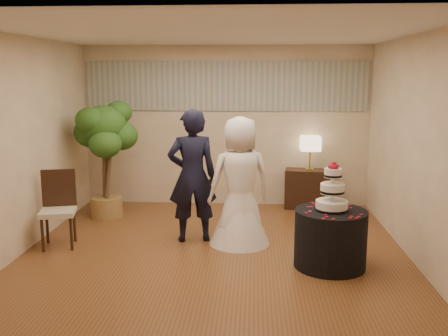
# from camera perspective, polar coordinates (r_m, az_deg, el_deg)

# --- Properties ---
(floor) EXTENTS (5.00, 5.00, 0.00)m
(floor) POSITION_cam_1_polar(r_m,az_deg,el_deg) (6.68, -1.08, -9.52)
(floor) COLOR brown
(floor) RESTS_ON ground
(ceiling) EXTENTS (5.00, 5.00, 0.00)m
(ceiling) POSITION_cam_1_polar(r_m,az_deg,el_deg) (6.29, -1.18, 15.19)
(ceiling) COLOR white
(ceiling) RESTS_ON wall_back
(wall_back) EXTENTS (5.00, 0.06, 2.80)m
(wall_back) POSITION_cam_1_polar(r_m,az_deg,el_deg) (8.81, 0.20, 4.78)
(wall_back) COLOR beige
(wall_back) RESTS_ON ground
(wall_front) EXTENTS (5.00, 0.06, 2.80)m
(wall_front) POSITION_cam_1_polar(r_m,az_deg,el_deg) (3.89, -4.12, -2.84)
(wall_front) COLOR beige
(wall_front) RESTS_ON ground
(wall_left) EXTENTS (0.06, 5.00, 2.80)m
(wall_left) POSITION_cam_1_polar(r_m,az_deg,el_deg) (6.99, -22.02, 2.46)
(wall_left) COLOR beige
(wall_left) RESTS_ON ground
(wall_right) EXTENTS (0.06, 5.00, 2.80)m
(wall_right) POSITION_cam_1_polar(r_m,az_deg,el_deg) (6.62, 21.01, 2.10)
(wall_right) COLOR beige
(wall_right) RESTS_ON ground
(mural_border) EXTENTS (4.90, 0.02, 0.85)m
(mural_border) POSITION_cam_1_polar(r_m,az_deg,el_deg) (8.74, 0.19, 9.34)
(mural_border) COLOR #9B9F93
(mural_border) RESTS_ON wall_back
(groom) EXTENTS (0.76, 0.58, 1.85)m
(groom) POSITION_cam_1_polar(r_m,az_deg,el_deg) (6.88, -3.65, -0.92)
(groom) COLOR black
(groom) RESTS_ON floor
(bride) EXTENTS (1.09, 1.08, 1.76)m
(bride) POSITION_cam_1_polar(r_m,az_deg,el_deg) (6.77, 1.83, -1.48)
(bride) COLOR white
(bride) RESTS_ON floor
(cake_table) EXTENTS (1.13, 1.13, 0.71)m
(cake_table) POSITION_cam_1_polar(r_m,az_deg,el_deg) (6.21, 12.05, -7.89)
(cake_table) COLOR black
(cake_table) RESTS_ON floor
(wedding_cake) EXTENTS (0.39, 0.39, 0.60)m
(wedding_cake) POSITION_cam_1_polar(r_m,az_deg,el_deg) (6.04, 12.29, -2.03)
(wedding_cake) COLOR white
(wedding_cake) RESTS_ON cake_table
(console) EXTENTS (0.86, 0.46, 0.68)m
(console) POSITION_cam_1_polar(r_m,az_deg,el_deg) (8.78, 9.68, -2.40)
(console) COLOR black
(console) RESTS_ON floor
(table_lamp) EXTENTS (0.33, 0.33, 0.58)m
(table_lamp) POSITION_cam_1_polar(r_m,az_deg,el_deg) (8.66, 9.81, 1.68)
(table_lamp) COLOR beige
(table_lamp) RESTS_ON console
(ficus_tree) EXTENTS (1.24, 1.24, 1.92)m
(ficus_tree) POSITION_cam_1_polar(r_m,az_deg,el_deg) (8.25, -13.49, 1.01)
(ficus_tree) COLOR #2C5B1C
(ficus_tree) RESTS_ON floor
(side_chair) EXTENTS (0.57, 0.59, 1.03)m
(side_chair) POSITION_cam_1_polar(r_m,az_deg,el_deg) (7.07, -18.47, -4.55)
(side_chair) COLOR black
(side_chair) RESTS_ON floor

